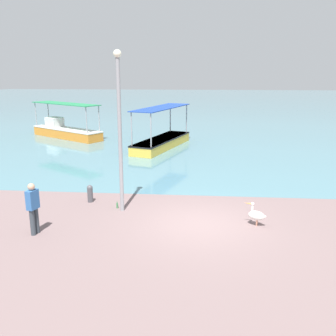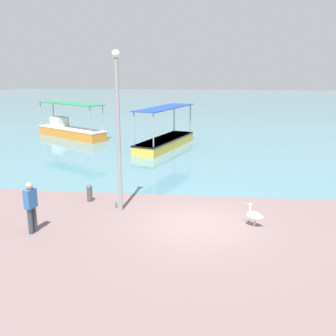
{
  "view_description": "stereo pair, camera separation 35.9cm",
  "coord_description": "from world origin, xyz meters",
  "px_view_note": "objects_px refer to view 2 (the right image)",
  "views": [
    {
      "loc": [
        -0.05,
        -11.94,
        5.07
      ],
      "look_at": [
        -1.36,
        3.64,
        1.0
      ],
      "focal_mm": 40.0,
      "sensor_mm": 36.0,
      "label": 1
    },
    {
      "loc": [
        0.31,
        -11.9,
        5.07
      ],
      "look_at": [
        -1.36,
        3.64,
        1.0
      ],
      "focal_mm": 40.0,
      "sensor_mm": 36.0,
      "label": 2
    }
  ],
  "objects_px": {
    "lamp_post": "(118,124)",
    "fisherman_standing": "(31,206)",
    "fishing_boat_center": "(70,130)",
    "glass_bottle": "(116,205)",
    "pelican": "(254,216)",
    "mooring_bollard": "(90,192)",
    "fishing_boat_outer": "(165,140)"
  },
  "relations": [
    {
      "from": "pelican",
      "to": "mooring_bollard",
      "type": "distance_m",
      "value": 6.51
    },
    {
      "from": "glass_bottle",
      "to": "fisherman_standing",
      "type": "bearing_deg",
      "value": -130.41
    },
    {
      "from": "lamp_post",
      "to": "mooring_bollard",
      "type": "relative_size",
      "value": 8.26
    },
    {
      "from": "lamp_post",
      "to": "fishing_boat_center",
      "type": "bearing_deg",
      "value": 116.49
    },
    {
      "from": "pelican",
      "to": "lamp_post",
      "type": "height_order",
      "value": "lamp_post"
    },
    {
      "from": "mooring_bollard",
      "to": "fishing_boat_center",
      "type": "bearing_deg",
      "value": 113.06
    },
    {
      "from": "mooring_bollard",
      "to": "fisherman_standing",
      "type": "relative_size",
      "value": 0.41
    },
    {
      "from": "pelican",
      "to": "fishing_boat_outer",
      "type": "bearing_deg",
      "value": 109.2
    },
    {
      "from": "fishing_boat_center",
      "to": "glass_bottle",
      "type": "bearing_deg",
      "value": -63.92
    },
    {
      "from": "fishing_boat_center",
      "to": "mooring_bollard",
      "type": "bearing_deg",
      "value": -66.94
    },
    {
      "from": "lamp_post",
      "to": "mooring_bollard",
      "type": "bearing_deg",
      "value": 150.18
    },
    {
      "from": "fishing_boat_center",
      "to": "pelican",
      "type": "xyz_separation_m",
      "value": [
        12.37,
        -16.23,
        -0.22
      ]
    },
    {
      "from": "fishing_boat_center",
      "to": "glass_bottle",
      "type": "height_order",
      "value": "fishing_boat_center"
    },
    {
      "from": "lamp_post",
      "to": "mooring_bollard",
      "type": "xyz_separation_m",
      "value": [
        -1.46,
        0.84,
        -2.87
      ]
    },
    {
      "from": "pelican",
      "to": "mooring_bollard",
      "type": "xyz_separation_m",
      "value": [
        -6.25,
        1.84,
        -0.0
      ]
    },
    {
      "from": "fishing_boat_center",
      "to": "mooring_bollard",
      "type": "xyz_separation_m",
      "value": [
        6.12,
        -14.39,
        -0.23
      ]
    },
    {
      "from": "fisherman_standing",
      "to": "glass_bottle",
      "type": "relative_size",
      "value": 6.26
    },
    {
      "from": "mooring_bollard",
      "to": "fisherman_standing",
      "type": "bearing_deg",
      "value": -106.17
    },
    {
      "from": "fishing_boat_center",
      "to": "lamp_post",
      "type": "bearing_deg",
      "value": -63.51
    },
    {
      "from": "fishing_boat_outer",
      "to": "fisherman_standing",
      "type": "bearing_deg",
      "value": -100.64
    },
    {
      "from": "fishing_boat_center",
      "to": "lamp_post",
      "type": "xyz_separation_m",
      "value": [
        7.59,
        -15.23,
        2.65
      ]
    },
    {
      "from": "fishing_boat_center",
      "to": "glass_bottle",
      "type": "xyz_separation_m",
      "value": [
        7.35,
        -15.0,
        -0.49
      ]
    },
    {
      "from": "lamp_post",
      "to": "fisherman_standing",
      "type": "relative_size",
      "value": 3.42
    },
    {
      "from": "lamp_post",
      "to": "glass_bottle",
      "type": "relative_size",
      "value": 21.38
    },
    {
      "from": "fishing_boat_center",
      "to": "pelican",
      "type": "bearing_deg",
      "value": -52.68
    },
    {
      "from": "fishing_boat_center",
      "to": "fisherman_standing",
      "type": "bearing_deg",
      "value": -73.37
    },
    {
      "from": "pelican",
      "to": "glass_bottle",
      "type": "distance_m",
      "value": 5.18
    },
    {
      "from": "pelican",
      "to": "glass_bottle",
      "type": "relative_size",
      "value": 2.96
    },
    {
      "from": "mooring_bollard",
      "to": "fishing_boat_outer",
      "type": "bearing_deg",
      "value": 80.96
    },
    {
      "from": "fisherman_standing",
      "to": "lamp_post",
      "type": "bearing_deg",
      "value": 43.79
    },
    {
      "from": "fishing_boat_outer",
      "to": "mooring_bollard",
      "type": "relative_size",
      "value": 9.75
    },
    {
      "from": "fishing_boat_outer",
      "to": "lamp_post",
      "type": "bearing_deg",
      "value": -91.41
    }
  ]
}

